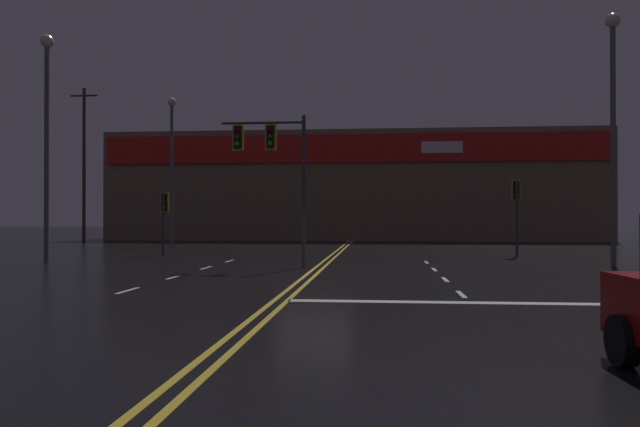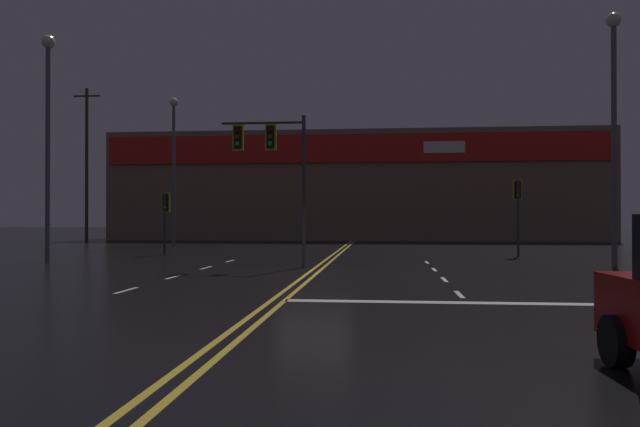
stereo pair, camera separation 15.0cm
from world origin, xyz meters
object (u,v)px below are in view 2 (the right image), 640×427
object	(u,v)px
streetlight_median_approach	(614,105)
traffic_signal_median	(270,153)
traffic_signal_corner_northwest	(165,209)
traffic_signal_corner_northeast	(518,200)
streetlight_far_left	(174,152)
streetlight_near_right	(48,117)

from	to	relation	value
streetlight_median_approach	traffic_signal_median	bearing A→B (deg)	-173.10
traffic_signal_corner_northwest	traffic_signal_corner_northeast	xyz separation A→B (m)	(17.08, 0.50, 0.42)
traffic_signal_median	streetlight_far_left	xyz separation A→B (m)	(-9.41, 16.61, 1.91)
traffic_signal_corner_northwest	streetlight_far_left	xyz separation A→B (m)	(-2.89, 9.63, 3.90)
streetlight_far_left	streetlight_median_approach	bearing A→B (deg)	-34.08
traffic_signal_corner_northeast	streetlight_near_right	size ratio (longest dim) A/B	0.39
streetlight_near_right	streetlight_median_approach	xyz separation A→B (m)	(22.54, -0.18, 0.08)
traffic_signal_median	traffic_signal_corner_northeast	xyz separation A→B (m)	(10.55, 7.49, -1.57)
streetlight_far_left	traffic_signal_median	bearing A→B (deg)	-60.48
traffic_signal_corner_northwest	streetlight_near_right	bearing A→B (deg)	-121.13
streetlight_near_right	traffic_signal_corner_northwest	bearing A→B (deg)	58.87
streetlight_near_right	traffic_signal_median	bearing A→B (deg)	-10.17
streetlight_near_right	streetlight_far_left	world-z (taller)	streetlight_far_left
streetlight_near_right	streetlight_far_left	bearing A→B (deg)	88.90
traffic_signal_corner_northwest	streetlight_near_right	world-z (taller)	streetlight_near_right
traffic_signal_median	streetlight_median_approach	world-z (taller)	streetlight_median_approach
traffic_signal_corner_northeast	streetlight_median_approach	distance (m)	7.22
streetlight_near_right	streetlight_median_approach	bearing A→B (deg)	-0.47
traffic_signal_corner_northwest	streetlight_median_approach	world-z (taller)	streetlight_median_approach
traffic_signal_median	traffic_signal_corner_northwest	distance (m)	9.77
streetlight_median_approach	streetlight_far_left	bearing A→B (deg)	145.92
streetlight_median_approach	streetlight_far_left	distance (m)	26.87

